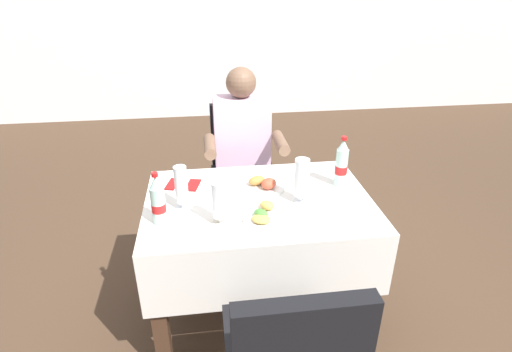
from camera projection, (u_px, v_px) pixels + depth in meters
name	position (u px, v px, depth m)	size (l,w,h in m)	color
ground_plane	(265.00, 301.00, 2.42)	(11.00, 11.00, 0.00)	#473323
main_dining_table	(259.00, 229.00, 2.10)	(1.13, 0.78, 0.75)	white
chair_far_diner_seat	(243.00, 168.00, 2.80)	(0.44, 0.50, 0.97)	black
seated_diner_far	(243.00, 153.00, 2.63)	(0.50, 0.46, 1.26)	#282D42
plate_near_camera	(265.00, 215.00, 1.85)	(0.23, 0.23, 0.05)	white
plate_far_diner	(262.00, 185.00, 2.11)	(0.26, 0.26, 0.07)	white
beer_glass_left	(301.00, 180.00, 1.94)	(0.07, 0.07, 0.23)	white
beer_glass_middle	(181.00, 187.00, 1.89)	(0.07, 0.07, 0.22)	white
beer_glass_right	(219.00, 203.00, 1.78)	(0.07, 0.07, 0.21)	white
cola_bottle_primary	(342.00, 164.00, 2.10)	(0.06, 0.06, 0.28)	silver
cola_bottle_secondary	(158.00, 202.00, 1.78)	(0.07, 0.07, 0.25)	silver
napkin_cutlery_set	(183.00, 184.00, 2.15)	(0.20, 0.20, 0.01)	maroon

